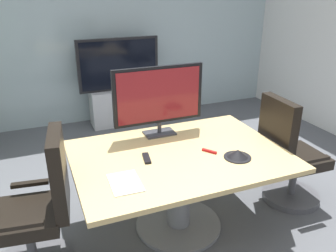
# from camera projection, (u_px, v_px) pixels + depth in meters

# --- Properties ---
(ground_plane) EXTENTS (6.97, 6.97, 0.00)m
(ground_plane) POSITION_uv_depth(u_px,v_px,m) (183.00, 226.00, 3.11)
(ground_plane) COLOR #515459
(wall_back_glass_partition) EXTENTS (5.83, 0.10, 2.84)m
(wall_back_glass_partition) POSITION_uv_depth(u_px,v_px,m) (102.00, 27.00, 5.12)
(wall_back_glass_partition) COLOR #9EB2B7
(wall_back_glass_partition) RESTS_ON ground
(conference_table) EXTENTS (1.73, 1.24, 0.73)m
(conference_table) POSITION_uv_depth(u_px,v_px,m) (179.00, 173.00, 2.92)
(conference_table) COLOR tan
(conference_table) RESTS_ON ground
(office_chair_left) EXTENTS (0.62, 0.60, 1.09)m
(office_chair_left) POSITION_uv_depth(u_px,v_px,m) (40.00, 215.00, 2.53)
(office_chair_left) COLOR #4C4C51
(office_chair_left) RESTS_ON ground
(office_chair_right) EXTENTS (0.60, 0.58, 1.09)m
(office_chair_right) POSITION_uv_depth(u_px,v_px,m) (288.00, 160.00, 3.32)
(office_chair_right) COLOR #4C4C51
(office_chair_right) RESTS_ON ground
(tv_monitor) EXTENTS (0.84, 0.18, 0.64)m
(tv_monitor) POSITION_uv_depth(u_px,v_px,m) (159.00, 97.00, 3.09)
(tv_monitor) COLOR #333338
(tv_monitor) RESTS_ON conference_table
(wall_display_unit) EXTENTS (1.20, 0.36, 1.31)m
(wall_display_unit) POSITION_uv_depth(u_px,v_px,m) (120.00, 96.00, 5.24)
(wall_display_unit) COLOR #B7BABC
(wall_display_unit) RESTS_ON ground
(conference_phone) EXTENTS (0.22, 0.22, 0.07)m
(conference_phone) POSITION_uv_depth(u_px,v_px,m) (238.00, 154.00, 2.77)
(conference_phone) COLOR black
(conference_phone) RESTS_ON conference_table
(remote_control) EXTENTS (0.08, 0.18, 0.02)m
(remote_control) POSITION_uv_depth(u_px,v_px,m) (147.00, 158.00, 2.76)
(remote_control) COLOR black
(remote_control) RESTS_ON conference_table
(whiteboard_marker) EXTENTS (0.09, 0.12, 0.02)m
(whiteboard_marker) POSITION_uv_depth(u_px,v_px,m) (209.00, 151.00, 2.87)
(whiteboard_marker) COLOR red
(whiteboard_marker) RESTS_ON conference_table
(paper_notepad) EXTENTS (0.22, 0.31, 0.01)m
(paper_notepad) POSITION_uv_depth(u_px,v_px,m) (125.00, 183.00, 2.43)
(paper_notepad) COLOR white
(paper_notepad) RESTS_ON conference_table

